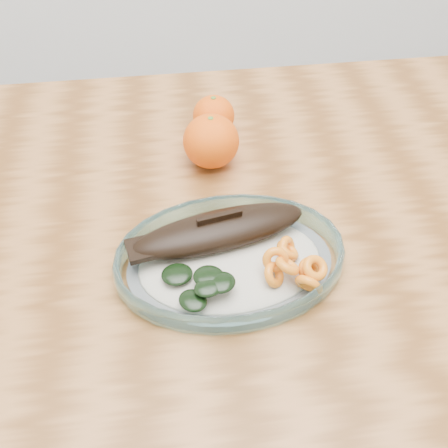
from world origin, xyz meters
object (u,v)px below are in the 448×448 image
object	(u,v)px
dining_table	(212,258)
orange_right	(214,116)
plated_meal	(230,257)
orange_left	(211,141)

from	to	relation	value
dining_table	orange_right	bearing A→B (deg)	82.06
dining_table	plated_meal	size ratio (longest dim) A/B	2.15
plated_meal	orange_left	world-z (taller)	orange_left
orange_left	dining_table	bearing A→B (deg)	-96.88
dining_table	orange_right	distance (m)	0.24
orange_left	plated_meal	bearing A→B (deg)	-90.28
plated_meal	orange_left	bearing A→B (deg)	86.32
dining_table	plated_meal	xyz separation A→B (m)	(0.01, -0.11, 0.12)
dining_table	orange_left	distance (m)	0.18
plated_meal	orange_right	distance (m)	0.30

